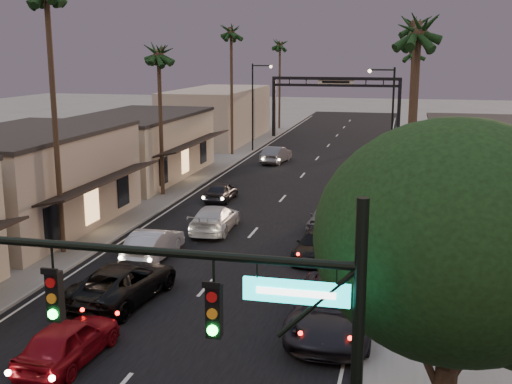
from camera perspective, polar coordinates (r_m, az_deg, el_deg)
The scene contains 28 objects.
ground at distance 48.25m, azimuth 3.04°, elevation 0.18°, with size 200.00×200.00×0.00m, color slate.
road at distance 53.08m, azimuth 4.00°, elevation 1.29°, with size 14.00×120.00×0.02m, color black.
sidewalk_left at distance 61.90m, azimuth -3.67°, elevation 2.94°, with size 5.00×92.00×0.12m, color slate.
sidewalk_right at distance 59.32m, azimuth 14.20°, elevation 2.17°, with size 5.00×92.00×0.12m, color slate.
storefront_mid at distance 39.47m, azimuth -19.67°, elevation 0.81°, with size 8.00×14.00×5.50m, color #A19381.
storefront_far at distance 53.44m, azimuth -10.42°, elevation 3.91°, with size 8.00×16.00×5.00m, color #BCAD90.
storefront_dist at distance 74.87m, azimuth -3.40°, elevation 6.84°, with size 8.00×20.00×6.00m, color #A19381.
building_right at distance 47.42m, azimuth 19.98°, elevation 2.31°, with size 8.00×18.00×5.00m, color #A19381.
traffic_signal at distance 11.88m, azimuth -0.45°, elevation -12.92°, with size 8.51×0.22×7.80m.
corner_tree at distance 14.56m, azimuth 17.58°, elevation -4.91°, with size 6.20×6.20×8.80m.
arch at distance 77.02m, azimuth 7.09°, elevation 8.82°, with size 15.20×0.40×7.27m.
streetlight_right at distance 51.69m, azimuth 11.73°, elevation 6.74°, with size 2.13×0.30×9.00m.
streetlight_left at distance 66.38m, azimuth -0.07°, elevation 8.18°, with size 2.13×0.30×9.00m.
palm_lc at distance 45.66m, azimuth -8.68°, elevation 12.61°, with size 3.20×3.20×12.20m.
palm_ld at distance 63.75m, azimuth -2.23°, elevation 14.37°, with size 3.20×3.20×14.20m.
palm_ra at distance 30.47m, azimuth 14.31°, elevation 14.41°, with size 3.20×3.20×13.20m.
palm_rb at distance 50.50m, azimuth 14.03°, elevation 14.56°, with size 3.20×3.20×14.20m.
palm_rc at distance 70.45m, azimuth 13.78°, elevation 12.26°, with size 3.20×3.20×12.20m.
palm_far at distance 86.06m, azimuth 2.14°, elevation 13.20°, with size 3.20×3.20×13.20m.
oncoming_red at distance 22.74m, azimuth -16.35°, elevation -12.58°, with size 1.80×4.47×1.52m, color maroon.
oncoming_pickup at distance 27.46m, azimuth -11.69°, elevation -7.84°, with size 2.65×5.74×1.60m, color black.
oncoming_silver at distance 32.60m, azimuth -9.12°, elevation -4.57°, with size 1.60×4.59×1.51m, color #A0A0A5.
oncoming_white at distance 37.08m, azimuth -3.69°, elevation -2.37°, with size 2.11×5.18×1.50m, color #B9B9B9.
oncoming_dgrey at distance 44.65m, azimuth -3.10°, elevation 0.08°, with size 1.61×4.00×1.36m, color black.
oncoming_grey_far at distance 59.89m, azimuth 1.79°, elevation 3.34°, with size 1.64×4.72×1.55m, color #535359.
curbside_near at distance 24.24m, azimuth 6.95°, elevation -10.20°, with size 2.97×6.45×1.79m, color black.
curbside_black at distance 32.49m, azimuth 5.41°, elevation -4.69°, with size 1.87×4.60×1.34m, color black.
curbside_grey at distance 37.75m, azimuth 6.30°, elevation -2.19°, with size 1.71×4.26×1.45m, color #54545A.
Camera 1 is at (8.22, -6.45, 10.15)m, focal length 45.00 mm.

